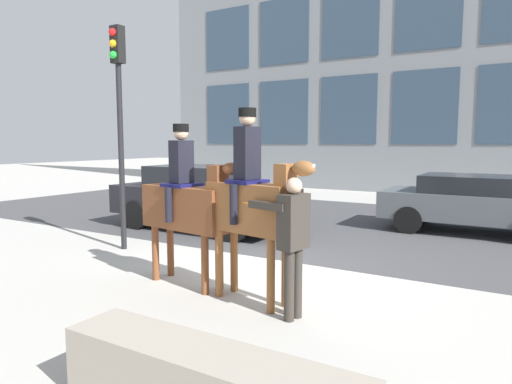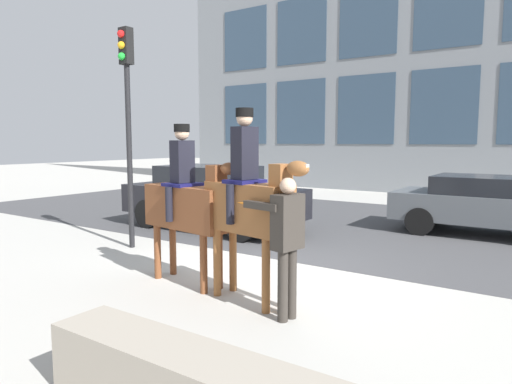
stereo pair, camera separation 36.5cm
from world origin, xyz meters
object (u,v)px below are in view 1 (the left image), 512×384
(mounted_horse_lead, at_px, (187,203))
(traffic_light, at_px, (119,103))
(mounted_horse_companion, at_px, (253,203))
(street_car_near_lane, at_px, (201,196))
(pedestrian_bystander, at_px, (292,237))
(street_car_far_lane, at_px, (470,202))

(mounted_horse_lead, bearing_deg, traffic_light, 164.38)
(mounted_horse_companion, xyz_separation_m, street_car_near_lane, (-3.81, 3.77, -0.54))
(street_car_near_lane, distance_m, traffic_light, 3.28)
(mounted_horse_companion, bearing_deg, traffic_light, 172.43)
(mounted_horse_companion, height_order, traffic_light, traffic_light)
(pedestrian_bystander, bearing_deg, street_car_near_lane, -30.38)
(mounted_horse_companion, bearing_deg, mounted_horse_lead, -175.28)
(mounted_horse_lead, xyz_separation_m, mounted_horse_companion, (1.25, -0.13, 0.11))
(mounted_horse_lead, xyz_separation_m, traffic_light, (-2.65, 1.15, 1.69))
(pedestrian_bystander, bearing_deg, mounted_horse_lead, -0.29)
(mounted_horse_companion, relative_size, traffic_light, 0.59)
(mounted_horse_lead, height_order, mounted_horse_companion, mounted_horse_companion)
(mounted_horse_lead, height_order, traffic_light, traffic_light)
(traffic_light, bearing_deg, street_car_far_lane, 43.21)
(mounted_horse_companion, height_order, street_car_near_lane, mounted_horse_companion)
(street_car_far_lane, bearing_deg, traffic_light, -136.79)
(street_car_near_lane, bearing_deg, traffic_light, -92.02)
(mounted_horse_lead, xyz_separation_m, street_car_far_lane, (3.24, 6.68, -0.52))
(street_car_near_lane, bearing_deg, mounted_horse_companion, -44.72)
(street_car_far_lane, height_order, traffic_light, traffic_light)
(mounted_horse_companion, xyz_separation_m, traffic_light, (-3.90, 1.27, 1.58))
(pedestrian_bystander, bearing_deg, traffic_light, -7.19)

